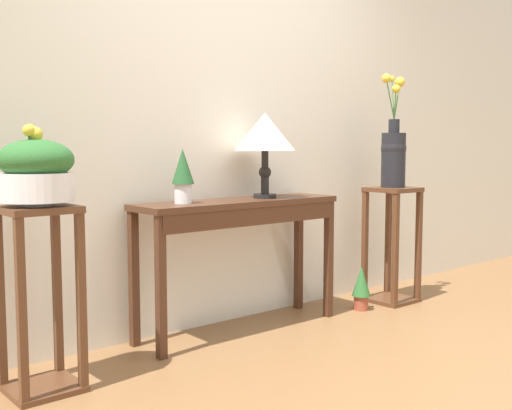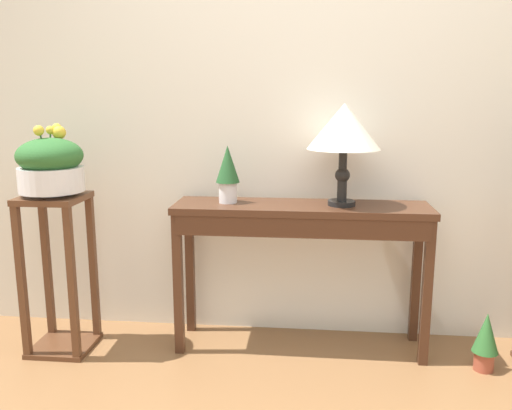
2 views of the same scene
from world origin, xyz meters
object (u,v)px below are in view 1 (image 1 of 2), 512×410
Objects in this scene: console_table at (241,221)px; pedestal_stand_right at (392,245)px; planter_bowl_wide_left at (36,170)px; flower_vase_tall_right at (393,152)px; pedestal_stand_left at (40,300)px; potted_plant_floor at (361,286)px; table_lamp at (265,134)px; potted_plant_on_console at (183,173)px.

console_table is 1.62× the size of pedestal_stand_right.
planter_bowl_wide_left is 0.46× the size of flower_vase_tall_right.
planter_bowl_wide_left is at bearing 84.74° from pedestal_stand_left.
planter_bowl_wide_left is 2.32m from potted_plant_floor.
table_lamp is 1.24m from potted_plant_floor.
console_table is 0.55m from table_lamp.
planter_bowl_wide_left is at bearing -173.96° from table_lamp.
flower_vase_tall_right is at bearing -8.18° from table_lamp.
table_lamp is at bearing 171.82° from flower_vase_tall_right.
console_table is 1.57× the size of pedestal_stand_left.
pedestal_stand_left is at bearing -179.91° from flower_vase_tall_right.
table_lamp is 0.63× the size of pedestal_stand_right.
potted_plant_floor is (-0.34, -0.02, -0.89)m from flower_vase_tall_right.
planter_bowl_wide_left is at bearing -179.93° from flower_vase_tall_right.
potted_plant_floor is at bearing -13.52° from table_lamp.
table_lamp is (0.20, 0.02, 0.51)m from console_table.
planter_bowl_wide_left is (-1.25, -0.13, 0.33)m from console_table.
potted_plant_on_console is 0.84× the size of planter_bowl_wide_left.
console_table is 4.37× the size of potted_plant_floor.
potted_plant_on_console is 0.89m from planter_bowl_wide_left.
table_lamp is at bearing 6.04° from planter_bowl_wide_left.
potted_plant_floor is at bearing -0.40° from pedestal_stand_left.
console_table is 3.67× the size of planter_bowl_wide_left.
pedestal_stand_left is 2.78× the size of potted_plant_floor.
flower_vase_tall_right is (1.63, -0.16, 0.11)m from potted_plant_on_console.
planter_bowl_wide_left is 2.51m from flower_vase_tall_right.
pedestal_stand_left is at bearing -173.93° from table_lamp.
planter_bowl_wide_left is at bearing -179.92° from pedestal_stand_right.
pedestal_stand_right is at bearing -8.14° from table_lamp.
potted_plant_floor is (2.16, -0.02, -0.82)m from planter_bowl_wide_left.
flower_vase_tall_right reaches higher than pedestal_stand_left.
console_table is 0.48m from potted_plant_on_console.
pedestal_stand_right is at bearing 0.08° from planter_bowl_wide_left.
potted_plant_floor is at bearing -9.24° from console_table.
console_table is 1.32m from flower_vase_tall_right.
flower_vase_tall_right is at bearing -149.02° from pedestal_stand_right.
pedestal_stand_right is 2.70× the size of potted_plant_floor.
flower_vase_tall_right is at bearing 3.22° from potted_plant_floor.
console_table is at bearing 6.05° from pedestal_stand_left.
flower_vase_tall_right reaches higher than table_lamp.
pedestal_stand_left reaches higher than pedestal_stand_right.
console_table is at bearing 174.16° from pedestal_stand_right.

